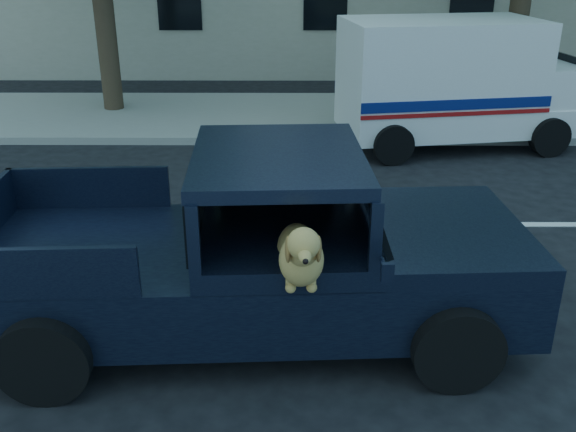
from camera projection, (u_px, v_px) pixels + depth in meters
name	position (u px, v px, depth m)	size (l,w,h in m)	color
ground	(283.00, 374.00, 5.96)	(120.00, 120.00, 0.00)	black
far_sidewalk	(288.00, 116.00, 14.37)	(60.00, 4.00, 0.15)	gray
lane_stripes	(427.00, 224.00, 9.07)	(21.60, 0.14, 0.01)	silver
pickup_truck	(245.00, 274.00, 6.39)	(5.40, 2.80, 1.90)	black
mail_truck	(452.00, 92.00, 12.21)	(4.62, 2.82, 2.38)	silver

